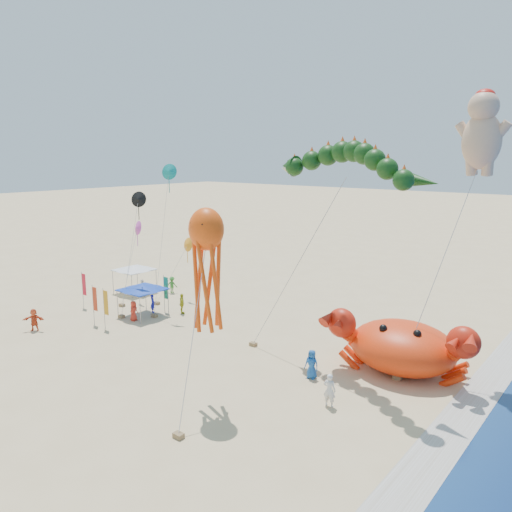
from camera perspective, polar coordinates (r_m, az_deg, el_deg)
The scene contains 11 objects.
ground at distance 32.45m, azimuth 0.56°, elevation -12.33°, with size 320.00×320.00×0.00m, color #D1B784.
foam_strip at distance 27.52m, azimuth 21.67°, elevation -17.80°, with size 320.00×320.00×0.00m, color silver.
crab_inflatable at distance 32.10m, azimuth 16.33°, elevation -9.79°, with size 8.85×6.53×3.88m.
dragon_kite at distance 29.54m, azimuth 10.04°, elevation 9.83°, with size 12.17×4.33×13.54m.
cherub_kite at distance 31.95m, azimuth 24.42°, elevation 12.91°, with size 3.83×5.16×16.74m.
octopus_kite at distance 25.76m, azimuth -5.65°, elevation -0.47°, with size 2.69×4.68×10.50m.
canopy_blue at distance 42.10m, azimuth -12.86°, elevation -3.48°, with size 3.48×3.48×2.71m.
canopy_white at distance 49.46m, azimuth -13.76°, elevation -1.31°, with size 3.48×3.48×2.71m.
feather_flags at distance 42.23m, azimuth -16.06°, elevation -4.21°, with size 7.01×5.77×3.20m.
beachgoers at distance 40.43m, azimuth -11.17°, elevation -6.39°, with size 25.18×14.95×1.85m.
small_kites at distance 43.68m, azimuth -11.37°, elevation 3.78°, with size 6.65×8.49×12.45m.
Camera 1 is at (18.33, -23.37, 13.09)m, focal length 35.00 mm.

